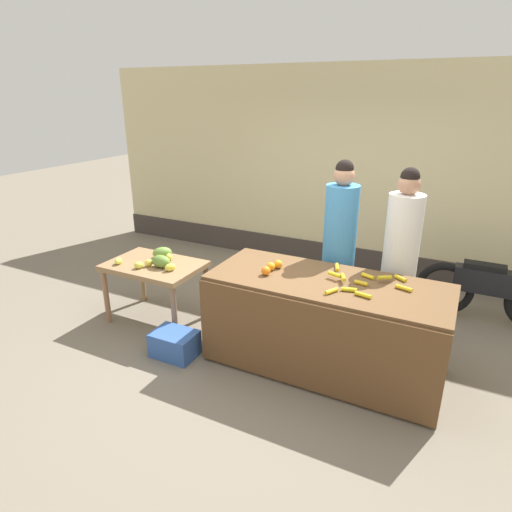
# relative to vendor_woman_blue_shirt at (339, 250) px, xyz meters

# --- Properties ---
(ground_plane) EXTENTS (24.00, 24.00, 0.00)m
(ground_plane) POSITION_rel_vendor_woman_blue_shirt_xyz_m (-0.43, -0.69, -0.96)
(ground_plane) COLOR #756B5B
(market_wall_back) EXTENTS (8.13, 0.23, 2.89)m
(market_wall_back) POSITION_rel_vendor_woman_blue_shirt_xyz_m (-0.43, 1.94, 0.46)
(market_wall_back) COLOR beige
(market_wall_back) RESTS_ON ground
(fruit_stall_counter) EXTENTS (2.18, 0.91, 0.90)m
(fruit_stall_counter) POSITION_rel_vendor_woman_blue_shirt_xyz_m (0.11, -0.71, -0.51)
(fruit_stall_counter) COLOR brown
(fruit_stall_counter) RESTS_ON ground
(side_table_wooden) EXTENTS (1.06, 0.71, 0.71)m
(side_table_wooden) POSITION_rel_vendor_woman_blue_shirt_xyz_m (-1.91, -0.69, -0.34)
(side_table_wooden) COLOR olive
(side_table_wooden) RESTS_ON ground
(banana_bunch_pile) EXTENTS (0.78, 0.69, 0.07)m
(banana_bunch_pile) POSITION_rel_vendor_woman_blue_shirt_xyz_m (0.40, -0.63, -0.03)
(banana_bunch_pile) COLOR gold
(banana_bunch_pile) RESTS_ON fruit_stall_counter
(orange_pile) EXTENTS (0.12, 0.30, 0.09)m
(orange_pile) POSITION_rel_vendor_woman_blue_shirt_xyz_m (-0.44, -0.73, -0.02)
(orange_pile) COLOR orange
(orange_pile) RESTS_ON fruit_stall_counter
(mango_papaya_pile) EXTENTS (0.76, 0.55, 0.14)m
(mango_papaya_pile) POSITION_rel_vendor_woman_blue_shirt_xyz_m (-1.87, -0.66, -0.19)
(mango_papaya_pile) COLOR #EAE04A
(mango_papaya_pile) RESTS_ON side_table_wooden
(vendor_woman_blue_shirt) EXTENTS (0.34, 0.34, 1.90)m
(vendor_woman_blue_shirt) POSITION_rel_vendor_woman_blue_shirt_xyz_m (0.00, 0.00, 0.00)
(vendor_woman_blue_shirt) COLOR #33333D
(vendor_woman_blue_shirt) RESTS_ON ground
(vendor_woman_white_shirt) EXTENTS (0.34, 0.34, 1.86)m
(vendor_woman_white_shirt) POSITION_rel_vendor_woman_blue_shirt_xyz_m (0.62, 0.01, -0.02)
(vendor_woman_white_shirt) COLOR #33333D
(vendor_woman_white_shirt) RESTS_ON ground
(parked_motorcycle) EXTENTS (1.60, 0.18, 0.88)m
(parked_motorcycle) POSITION_rel_vendor_woman_blue_shirt_xyz_m (1.52, 0.98, -0.56)
(parked_motorcycle) COLOR black
(parked_motorcycle) RESTS_ON ground
(produce_crate) EXTENTS (0.44, 0.33, 0.26)m
(produce_crate) POSITION_rel_vendor_woman_blue_shirt_xyz_m (-1.28, -1.21, -0.83)
(produce_crate) COLOR #3359A5
(produce_crate) RESTS_ON ground
(produce_sack) EXTENTS (0.47, 0.46, 0.56)m
(produce_sack) POSITION_rel_vendor_woman_blue_shirt_xyz_m (-1.13, 0.02, -0.68)
(produce_sack) COLOR tan
(produce_sack) RESTS_ON ground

